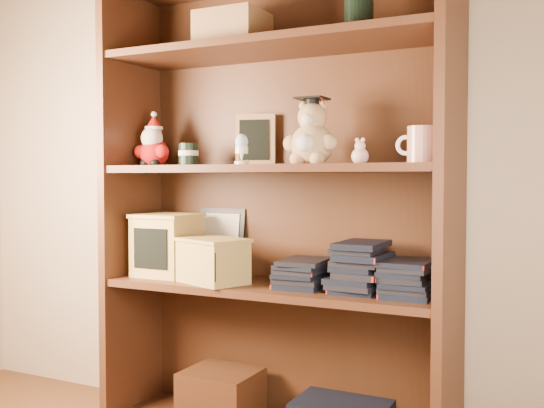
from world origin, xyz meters
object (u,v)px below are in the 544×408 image
(bookcase, at_px, (278,215))
(treats_box, at_px, (167,244))
(teacher_mug, at_px, (421,145))
(grad_teddy_bear, at_px, (311,138))

(bookcase, bearing_deg, treats_box, -173.08)
(teacher_mug, relative_size, treats_box, 0.55)
(teacher_mug, xyz_separation_m, treats_box, (-0.92, -0.00, -0.34))
(bookcase, relative_size, teacher_mug, 12.80)
(grad_teddy_bear, bearing_deg, teacher_mug, 1.09)
(bookcase, height_order, teacher_mug, bookcase)
(grad_teddy_bear, height_order, teacher_mug, grad_teddy_bear)
(treats_box, bearing_deg, bookcase, 6.92)
(bookcase, height_order, treats_box, bookcase)
(treats_box, bearing_deg, grad_teddy_bear, -0.57)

